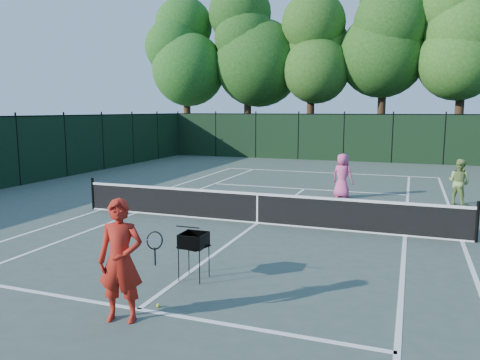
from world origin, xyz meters
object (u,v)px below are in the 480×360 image
(ball_hopper, at_px, (194,241))
(loose_ball_near_cart, at_px, (158,305))
(player_pink, at_px, (342,176))
(loose_ball_midcourt, at_px, (112,244))
(player_green, at_px, (459,182))
(coach, at_px, (121,261))

(ball_hopper, bearing_deg, loose_ball_near_cart, -75.38)
(player_pink, distance_m, loose_ball_midcourt, 9.51)
(player_green, bearing_deg, ball_hopper, 96.64)
(coach, distance_m, loose_ball_midcourt, 4.41)
(player_green, xyz_separation_m, loose_ball_near_cart, (-5.52, -11.28, -0.77))
(coach, relative_size, loose_ball_near_cart, 28.82)
(ball_hopper, distance_m, loose_ball_midcourt, 3.28)
(player_green, distance_m, ball_hopper, 11.30)
(player_pink, height_order, player_green, player_pink)
(loose_ball_midcourt, bearing_deg, ball_hopper, -25.42)
(player_pink, relative_size, loose_ball_near_cart, 24.76)
(player_pink, bearing_deg, player_green, -159.24)
(coach, relative_size, ball_hopper, 2.10)
(player_pink, xyz_separation_m, loose_ball_midcourt, (-4.39, -8.40, -0.81))
(ball_hopper, bearing_deg, loose_ball_midcourt, 168.65)
(coach, height_order, ball_hopper, coach)
(coach, bearing_deg, loose_ball_near_cart, 50.95)
(ball_hopper, bearing_deg, player_green, 74.77)
(ball_hopper, bearing_deg, coach, -83.34)
(loose_ball_near_cart, height_order, loose_ball_midcourt, same)
(coach, bearing_deg, player_pink, 66.79)
(player_green, height_order, ball_hopper, player_green)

